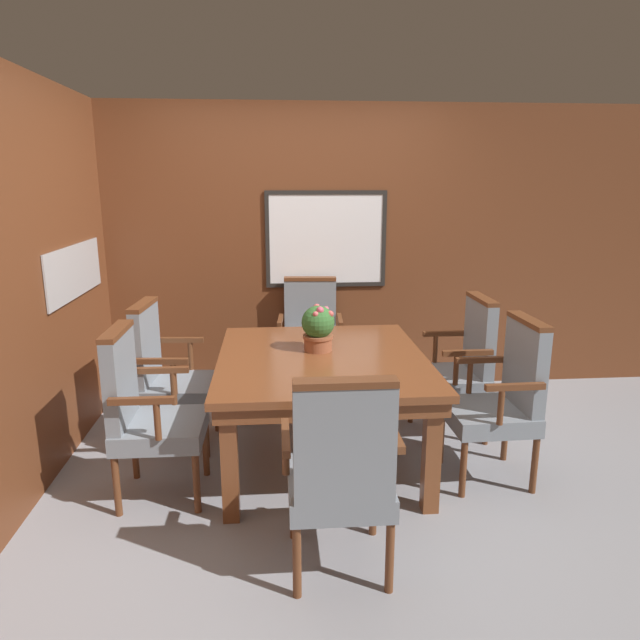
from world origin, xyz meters
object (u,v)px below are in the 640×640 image
chair_left_far (166,371)px  potted_plant (318,327)px  chair_head_near (341,470)px  chair_left_near (145,409)px  chair_right_near (503,396)px  chair_right_far (461,363)px  dining_table (322,369)px  chair_head_far (310,336)px

chair_left_far → potted_plant: potted_plant is taller
chair_head_near → chair_left_far: same height
chair_left_near → chair_head_near: (1.04, -0.80, 0.00)m
chair_right_near → chair_right_far: (-0.05, 0.65, 0.00)m
dining_table → chair_right_near: size_ratio=1.48×
chair_right_near → chair_right_far: same height
chair_right_far → chair_left_far: 2.10m
chair_right_far → chair_head_near: same height
dining_table → chair_right_far: (1.04, 0.34, -0.09)m
chair_right_near → chair_right_far: 0.65m
chair_right_near → chair_head_near: 1.38m
dining_table → chair_right_far: chair_right_far is taller
chair_right_far → chair_head_near: size_ratio=1.00×
chair_head_far → dining_table: bearing=-86.1°
chair_right_far → chair_head_far: bearing=-128.3°
chair_left_far → chair_head_near: bearing=-140.2°
chair_left_near → chair_left_far: same height
chair_right_near → potted_plant: potted_plant is taller
chair_right_near → chair_head_far: size_ratio=1.00×
chair_right_near → chair_left_far: size_ratio=1.00×
chair_right_far → chair_head_near: bearing=-35.5°
chair_right_near → chair_left_near: same height
chair_head_near → chair_head_far: 2.30m
chair_right_far → chair_left_far: (-2.10, -0.01, 0.00)m
dining_table → chair_right_near: (1.09, -0.31, -0.09)m
chair_left_near → chair_head_near: size_ratio=1.00×
chair_right_near → chair_head_near: same height
chair_right_far → chair_left_near: same height
dining_table → chair_head_near: (-0.01, -1.15, -0.09)m
chair_right_near → dining_table: bearing=-107.3°
chair_head_near → chair_left_far: 1.81m
chair_left_near → chair_head_far: 1.83m
dining_table → chair_left_far: chair_left_far is taller
dining_table → chair_left_near: (-1.05, -0.35, -0.09)m
dining_table → chair_left_near: 1.11m
potted_plant → dining_table: bearing=-83.5°
dining_table → chair_head_near: size_ratio=1.48×
chair_right_far → dining_table: bearing=-72.2°
chair_left_near → chair_left_far: size_ratio=1.00×
dining_table → chair_head_far: bearing=90.0°
chair_right_far → chair_head_far: 1.32m
dining_table → chair_head_far: chair_head_far is taller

